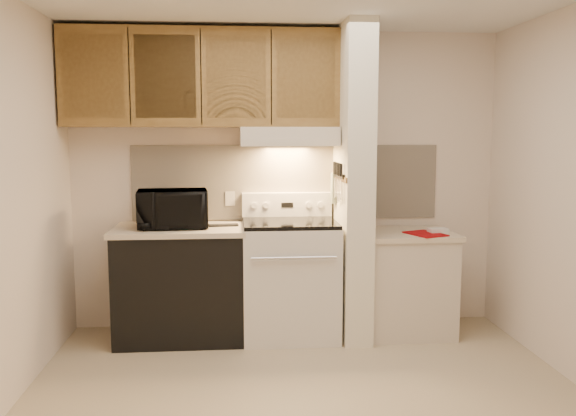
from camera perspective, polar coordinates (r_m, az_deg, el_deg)
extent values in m
plane|color=#C1AF8E|center=(4.05, 1.67, -17.06)|extent=(3.60, 3.60, 0.00)
cube|color=#F1DFCC|center=(5.21, -0.16, 2.60)|extent=(3.60, 2.50, 0.02)
cube|color=#F1DFCC|center=(3.94, -25.24, 0.47)|extent=(0.02, 3.00, 2.50)
cube|color=#F1E1C7|center=(5.20, -0.15, 2.43)|extent=(2.60, 0.02, 0.63)
cube|color=silver|center=(4.99, 0.17, -6.79)|extent=(0.76, 0.65, 0.92)
cube|color=black|center=(4.68, 0.51, -7.24)|extent=(0.50, 0.01, 0.30)
cylinder|color=silver|center=(4.59, 0.56, -4.70)|extent=(0.65, 0.02, 0.02)
cube|color=black|center=(4.90, 0.17, -1.39)|extent=(0.74, 0.64, 0.03)
cube|color=silver|center=(5.17, -0.10, 0.34)|extent=(0.76, 0.08, 0.20)
cube|color=black|center=(5.12, -0.07, 0.28)|extent=(0.10, 0.01, 0.04)
cylinder|color=silver|center=(5.11, -3.20, 0.25)|extent=(0.05, 0.02, 0.05)
cylinder|color=silver|center=(5.11, -2.07, 0.26)|extent=(0.05, 0.02, 0.05)
cylinder|color=silver|center=(5.14, 1.94, 0.30)|extent=(0.05, 0.02, 0.05)
cylinder|color=silver|center=(5.15, 3.04, 0.31)|extent=(0.05, 0.02, 0.05)
cube|color=black|center=(5.01, -10.00, -7.14)|extent=(1.00, 0.63, 0.87)
cube|color=beige|center=(4.92, -10.11, -2.00)|extent=(1.04, 0.67, 0.04)
cube|color=black|center=(4.91, -6.06, -1.61)|extent=(0.24, 0.10, 0.02)
cylinder|color=#20675E|center=(4.81, -9.64, -1.37)|extent=(0.09, 0.09, 0.10)
cube|color=beige|center=(5.18, -5.44, 0.88)|extent=(0.08, 0.01, 0.12)
imported|color=black|center=(4.88, -10.76, -0.08)|extent=(0.57, 0.41, 0.30)
cube|color=white|center=(4.93, 6.10, 2.31)|extent=(0.22, 0.70, 2.50)
cube|color=olive|center=(4.90, 4.77, 2.89)|extent=(0.01, 0.70, 0.04)
cube|color=black|center=(4.85, 4.81, 3.08)|extent=(0.02, 0.42, 0.04)
cube|color=silver|center=(4.70, 4.97, 1.72)|extent=(0.01, 0.03, 0.16)
cylinder|color=black|center=(4.69, 4.99, 3.55)|extent=(0.02, 0.02, 0.10)
cube|color=silver|center=(4.78, 4.81, 1.69)|extent=(0.01, 0.04, 0.18)
cylinder|color=black|center=(4.78, 4.81, 3.62)|extent=(0.02, 0.02, 0.10)
cube|color=silver|center=(4.85, 4.67, 1.65)|extent=(0.01, 0.04, 0.20)
cylinder|color=black|center=(4.84, 4.69, 3.66)|extent=(0.02, 0.02, 0.10)
cube|color=silver|center=(4.92, 4.53, 1.97)|extent=(0.01, 0.04, 0.16)
cylinder|color=black|center=(4.92, 4.52, 3.72)|extent=(0.02, 0.02, 0.10)
cube|color=silver|center=(5.03, 4.33, 1.96)|extent=(0.01, 0.04, 0.18)
cylinder|color=black|center=(5.01, 4.36, 3.78)|extent=(0.02, 0.02, 0.10)
cube|color=gray|center=(5.08, 4.26, 1.88)|extent=(0.03, 0.11, 0.25)
cube|color=beige|center=(5.17, 11.02, -7.05)|extent=(0.70, 0.60, 0.81)
cube|color=beige|center=(5.09, 11.13, -2.40)|extent=(0.74, 0.64, 0.04)
cube|color=#98060A|center=(4.97, 12.72, -2.37)|extent=(0.33, 0.37, 0.01)
cube|color=white|center=(5.05, 13.86, -2.08)|extent=(0.16, 0.12, 0.04)
cube|color=beige|center=(4.97, 0.05, 6.72)|extent=(0.78, 0.44, 0.15)
cube|color=beige|center=(4.76, 0.27, 6.16)|extent=(0.78, 0.04, 0.06)
cube|color=olive|center=(5.02, -8.04, 11.90)|extent=(2.18, 0.33, 0.77)
cube|color=olive|center=(4.98, -17.79, 11.69)|extent=(0.46, 0.01, 0.63)
cube|color=black|center=(4.92, -14.63, 11.85)|extent=(0.01, 0.01, 0.73)
cube|color=olive|center=(4.89, -11.41, 11.97)|extent=(0.46, 0.01, 0.63)
cube|color=black|center=(4.86, -8.14, 12.06)|extent=(0.01, 0.01, 0.73)
cube|color=olive|center=(4.86, -4.86, 12.12)|extent=(0.46, 0.01, 0.63)
cube|color=black|center=(4.86, -1.57, 12.13)|extent=(0.01, 0.01, 0.73)
cube|color=olive|center=(4.89, 1.69, 12.10)|extent=(0.46, 0.01, 0.63)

